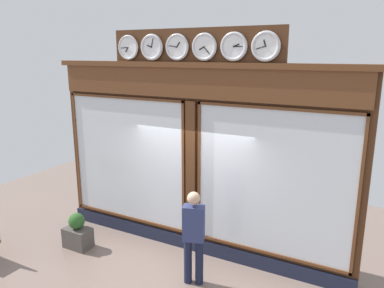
{
  "coord_description": "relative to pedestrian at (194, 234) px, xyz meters",
  "views": [
    {
      "loc": [
        -3.27,
        6.06,
        3.92
      ],
      "look_at": [
        0.0,
        0.0,
        2.23
      ],
      "focal_mm": 34.73,
      "sensor_mm": 36.0,
      "label": 1
    }
  ],
  "objects": [
    {
      "name": "shop_facade",
      "position": [
        0.56,
        -1.11,
        1.01
      ],
      "size": [
        6.36,
        0.42,
        4.36
      ],
      "color": "#4C2B16",
      "rests_on": "ground_plane"
    },
    {
      "name": "pedestrian",
      "position": [
        0.0,
        0.0,
        0.0
      ],
      "size": [
        0.41,
        0.33,
        1.69
      ],
      "color": "#191E38",
      "rests_on": "ground_plane"
    },
    {
      "name": "planter_box",
      "position": [
        2.68,
        0.05,
        -0.72
      ],
      "size": [
        0.56,
        0.36,
        0.42
      ],
      "primitive_type": "cube",
      "color": "#4C4742",
      "rests_on": "ground_plane"
    },
    {
      "name": "planter_shrub",
      "position": [
        2.68,
        0.05,
        -0.35
      ],
      "size": [
        0.33,
        0.33,
        0.33
      ],
      "primitive_type": "sphere",
      "color": "#285623",
      "rests_on": "planter_box"
    }
  ]
}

